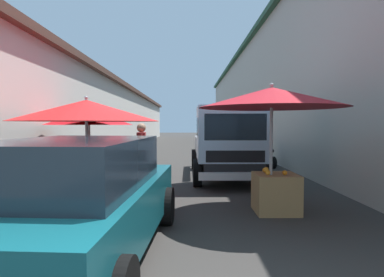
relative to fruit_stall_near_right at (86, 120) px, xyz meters
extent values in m
plane|color=#33302D|center=(8.59, -1.83, -1.71)|extent=(90.00, 90.00, 0.00)
cube|color=beige|center=(10.84, 5.39, 0.20)|extent=(49.50, 7.00, 3.82)
cube|color=#4C3328|center=(10.84, 5.39, 2.23)|extent=(49.80, 7.50, 0.24)
cube|color=#A39E93|center=(10.84, -9.05, 1.48)|extent=(49.50, 7.00, 6.39)
cube|color=#284C38|center=(10.84, -9.05, 4.80)|extent=(49.80, 7.50, 0.24)
cylinder|color=#9E9EA3|center=(0.02, -0.01, -0.66)|extent=(0.06, 0.06, 2.10)
cone|color=red|center=(0.02, -0.01, 0.18)|extent=(2.84, 2.84, 0.42)
sphere|color=#9E9EA3|center=(0.02, -0.01, 0.43)|extent=(0.07, 0.07, 0.07)
cube|color=#9E7547|center=(-0.11, 0.08, -1.32)|extent=(0.91, 0.63, 0.78)
sphere|color=orange|center=(-0.10, -0.09, -0.89)|extent=(0.09, 0.09, 0.09)
sphere|color=orange|center=(0.17, 0.21, -0.89)|extent=(0.09, 0.09, 0.09)
sphere|color=orange|center=(0.14, 0.24, -0.89)|extent=(0.09, 0.09, 0.09)
cylinder|color=#9E9EA3|center=(2.25, 0.65, -0.71)|extent=(0.06, 0.06, 2.01)
cone|color=red|center=(2.25, 0.65, 0.10)|extent=(2.29, 2.29, 0.40)
sphere|color=#9E9EA3|center=(2.25, 0.65, 0.34)|extent=(0.07, 0.07, 0.07)
cube|color=olive|center=(2.44, 0.42, -1.29)|extent=(0.86, 0.63, 0.84)
sphere|color=orange|center=(2.46, 0.28, -0.82)|extent=(0.09, 0.09, 0.09)
sphere|color=orange|center=(2.24, 0.60, -0.82)|extent=(0.09, 0.09, 0.09)
sphere|color=orange|center=(2.51, 0.36, -0.82)|extent=(0.09, 0.09, 0.09)
sphere|color=orange|center=(2.52, 0.41, -0.77)|extent=(0.09, 0.09, 0.09)
cylinder|color=#9E9EA3|center=(-0.53, -3.48, -0.57)|extent=(0.06, 0.06, 2.28)
cone|color=red|center=(-0.53, -3.48, 0.39)|extent=(2.62, 2.62, 0.37)
sphere|color=#9E9EA3|center=(-0.53, -3.48, 0.61)|extent=(0.07, 0.07, 0.07)
cube|color=#9E7547|center=(-0.43, -3.61, -1.36)|extent=(0.73, 0.77, 0.71)
sphere|color=orange|center=(-0.57, -3.73, -0.96)|extent=(0.09, 0.09, 0.09)
sphere|color=orange|center=(-0.25, -3.45, -0.96)|extent=(0.09, 0.09, 0.09)
sphere|color=orange|center=(-0.56, -3.40, -0.90)|extent=(0.09, 0.09, 0.09)
sphere|color=orange|center=(-0.56, -3.43, -0.96)|extent=(0.09, 0.09, 0.09)
cube|color=#0F4C56|center=(-2.38, -0.70, -1.14)|extent=(4.01, 1.98, 0.64)
cube|color=#19232D|center=(-2.53, -0.69, -0.54)|extent=(2.44, 1.67, 0.56)
cube|color=black|center=(-0.47, -0.83, -1.36)|extent=(0.21, 1.65, 0.20)
cube|color=silver|center=(-0.41, -0.25, -1.08)|extent=(0.08, 0.24, 0.14)
cube|color=silver|center=(-0.49, -1.41, -1.08)|extent=(0.08, 0.24, 0.14)
cylinder|color=black|center=(-1.00, 0.07, -1.41)|extent=(0.61, 0.24, 0.60)
cylinder|color=black|center=(-1.11, -1.65, -1.41)|extent=(0.61, 0.24, 0.60)
cube|color=black|center=(3.63, -3.10, -1.21)|extent=(4.81, 1.49, 0.36)
cube|color=#ADC6E0|center=(1.99, -3.10, -0.33)|extent=(1.54, 1.76, 1.40)
cube|color=#19232D|center=(1.26, -3.11, -0.16)|extent=(0.07, 1.47, 0.63)
cube|color=#19232D|center=(1.99, -3.10, -0.16)|extent=(1.05, 1.78, 0.45)
cube|color=black|center=(1.25, -3.11, -0.85)|extent=(0.06, 1.40, 0.28)
cube|color=silver|center=(1.17, -3.11, -1.31)|extent=(0.13, 1.75, 0.18)
cube|color=gray|center=(4.45, -3.92, -0.78)|extent=(3.16, 0.07, 0.50)
cube|color=gray|center=(4.44, -2.27, -0.78)|extent=(3.16, 0.07, 0.50)
cube|color=gray|center=(6.00, -3.09, -0.78)|extent=(0.07, 1.65, 0.50)
cylinder|color=black|center=(2.00, -3.98, -1.35)|extent=(0.72, 0.22, 0.72)
cylinder|color=black|center=(1.99, -2.23, -1.35)|extent=(0.72, 0.22, 0.72)
cylinder|color=black|center=(5.07, -3.97, -1.35)|extent=(0.72, 0.22, 0.72)
cylinder|color=black|center=(5.06, -2.22, -1.35)|extent=(0.72, 0.22, 0.72)
cylinder|color=#232328|center=(1.54, -0.84, -1.30)|extent=(0.14, 0.14, 0.81)
cylinder|color=#232328|center=(1.70, -0.83, -1.30)|extent=(0.14, 0.14, 0.81)
cube|color=#B73333|center=(1.62, -0.83, -0.59)|extent=(0.49, 0.24, 0.61)
sphere|color=#A57A5B|center=(1.62, -0.83, -0.18)|extent=(0.22, 0.22, 0.22)
cylinder|color=#B73333|center=(1.33, -0.86, -0.56)|extent=(0.08, 0.08, 0.55)
cylinder|color=#B73333|center=(1.91, -0.81, -0.56)|extent=(0.08, 0.08, 0.55)
cylinder|color=#665B4C|center=(6.39, -2.94, -1.29)|extent=(0.14, 0.14, 0.84)
cylinder|color=#665B4C|center=(6.42, -3.11, -1.29)|extent=(0.14, 0.14, 0.84)
cube|color=#33518C|center=(6.41, -3.03, -0.56)|extent=(0.29, 0.52, 0.63)
sphere|color=tan|center=(6.41, -3.03, -0.13)|extent=(0.23, 0.23, 0.23)
cylinder|color=#33518C|center=(6.35, -2.74, -0.53)|extent=(0.08, 0.08, 0.57)
cylinder|color=#33518C|center=(6.46, -3.32, -0.53)|extent=(0.08, 0.08, 0.57)
cylinder|color=black|center=(6.43, -4.76, -1.49)|extent=(0.45, 0.19, 0.44)
cylinder|color=black|center=(5.22, -5.06, -1.49)|extent=(0.45, 0.21, 0.44)
cube|color=#3359A5|center=(5.78, -4.93, -1.44)|extent=(0.94, 0.49, 0.08)
ellipsoid|color=black|center=(5.49, -5.00, -1.07)|extent=(0.61, 0.39, 0.20)
cube|color=#3359A5|center=(6.38, -4.78, -1.04)|extent=(0.21, 0.34, 0.56)
cylinder|color=silver|center=(6.32, -4.79, -0.94)|extent=(0.28, 0.12, 0.68)
cylinder|color=black|center=(6.24, -4.81, -0.59)|extent=(0.54, 0.17, 0.04)
cylinder|color=#1E8C3F|center=(8.23, -4.92, -1.29)|extent=(0.30, 0.30, 0.03)
cylinder|color=#1E8C3F|center=(8.34, -4.92, -1.50)|extent=(0.04, 0.04, 0.42)
cylinder|color=#1E8C3F|center=(8.23, -4.81, -1.50)|extent=(0.04, 0.04, 0.42)
cylinder|color=#1E8C3F|center=(8.12, -4.92, -1.50)|extent=(0.04, 0.04, 0.42)
cylinder|color=#1E8C3F|center=(8.23, -5.03, -1.50)|extent=(0.04, 0.04, 0.42)
camera|label=1|loc=(-6.14, -2.01, -0.09)|focal=29.42mm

